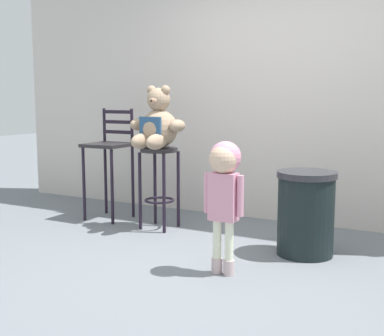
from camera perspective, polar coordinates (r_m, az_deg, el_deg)
ground_plane at (r=3.82m, az=1.54°, el=-11.48°), size 24.00×24.00×0.00m
building_wall at (r=5.39m, az=10.92°, el=15.50°), size 6.78×0.30×3.98m
bar_stool_with_teddy at (r=4.90m, az=-3.72°, el=-0.46°), size 0.36×0.36×0.79m
teddy_bear at (r=4.83m, az=-3.96°, el=4.83°), size 0.57×0.51×0.59m
child_walking at (r=3.59m, az=3.65°, el=-1.19°), size 0.31×0.24×0.97m
trash_bin at (r=4.19m, az=12.71°, el=-4.98°), size 0.48×0.48×0.69m
bar_chair_empty at (r=5.36m, az=-9.28°, el=1.75°), size 0.43×0.43×1.16m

